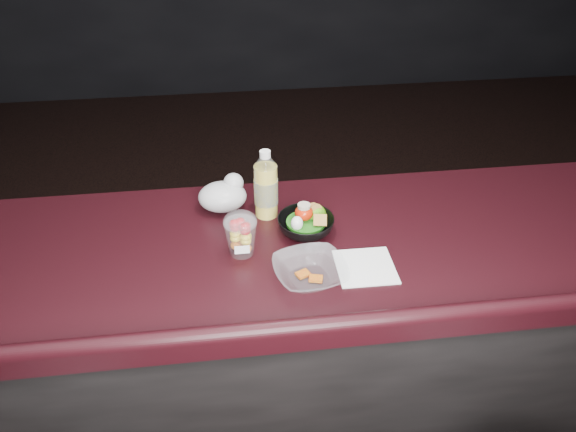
# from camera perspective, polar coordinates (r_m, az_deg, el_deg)

# --- Properties ---
(counter) EXTENTS (4.06, 0.71, 1.02)m
(counter) POSITION_cam_1_polar(r_m,az_deg,el_deg) (1.99, 1.05, -14.45)
(counter) COLOR black
(counter) RESTS_ON ground
(lemonade_bottle) EXTENTS (0.07, 0.07, 0.22)m
(lemonade_bottle) POSITION_cam_1_polar(r_m,az_deg,el_deg) (1.72, -2.25, 2.77)
(lemonade_bottle) COLOR yellow
(lemonade_bottle) RESTS_ON counter
(fruit_cup) EXTENTS (0.10, 0.10, 0.14)m
(fruit_cup) POSITION_cam_1_polar(r_m,az_deg,el_deg) (1.57, -4.82, -1.76)
(fruit_cup) COLOR white
(fruit_cup) RESTS_ON counter
(green_apple) EXTENTS (0.07, 0.07, 0.08)m
(green_apple) POSITION_cam_1_polar(r_m,az_deg,el_deg) (1.70, 2.69, 0.12)
(green_apple) COLOR #287B0E
(green_apple) RESTS_ON counter
(plastic_bag) EXTENTS (0.15, 0.13, 0.11)m
(plastic_bag) POSITION_cam_1_polar(r_m,az_deg,el_deg) (1.78, -6.53, 2.15)
(plastic_bag) COLOR silver
(plastic_bag) RESTS_ON counter
(snack_bowl) EXTENTS (0.22, 0.22, 0.09)m
(snack_bowl) POSITION_cam_1_polar(r_m,az_deg,el_deg) (1.67, 1.77, -0.81)
(snack_bowl) COLOR black
(snack_bowl) RESTS_ON counter
(takeout_bowl) EXTENTS (0.23, 0.23, 0.05)m
(takeout_bowl) POSITION_cam_1_polar(r_m,az_deg,el_deg) (1.51, 2.26, -5.70)
(takeout_bowl) COLOR silver
(takeout_bowl) RESTS_ON counter
(paper_napkin) EXTENTS (0.16, 0.16, 0.00)m
(paper_napkin) POSITION_cam_1_polar(r_m,az_deg,el_deg) (1.57, 7.85, -5.13)
(paper_napkin) COLOR white
(paper_napkin) RESTS_ON counter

